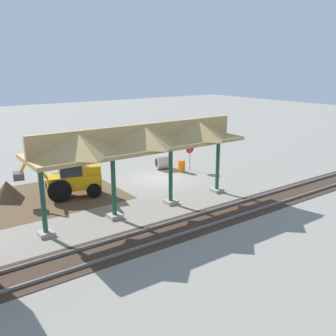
{
  "coord_description": "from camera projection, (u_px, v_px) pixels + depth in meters",
  "views": [
    {
      "loc": [
        14.7,
        21.39,
        7.87
      ],
      "look_at": [
        1.23,
        2.75,
        1.6
      ],
      "focal_mm": 40.0,
      "sensor_mm": 36.0,
      "label": 1
    }
  ],
  "objects": [
    {
      "name": "ground_plane",
      "position": [
        160.0,
        179.0,
        27.1
      ],
      "size": [
        120.0,
        120.0,
        0.0
      ],
      "primitive_type": "plane",
      "color": "gray"
    },
    {
      "name": "dirt_work_zone",
      "position": [
        42.0,
        198.0,
        23.12
      ],
      "size": [
        9.55,
        7.0,
        0.01
      ],
      "primitive_type": "cube",
      "color": "brown",
      "rests_on": "ground"
    },
    {
      "name": "platform_canopy",
      "position": [
        143.0,
        138.0,
        20.07
      ],
      "size": [
        12.36,
        3.2,
        4.9
      ],
      "color": "#9E998E",
      "rests_on": "ground"
    },
    {
      "name": "rail_tracks",
      "position": [
        237.0,
        210.0,
        21.07
      ],
      "size": [
        60.0,
        2.58,
        0.15
      ],
      "color": "slate",
      "rests_on": "ground"
    },
    {
      "name": "stop_sign",
      "position": [
        190.0,
        151.0,
        28.95
      ],
      "size": [
        0.76,
        0.06,
        2.11
      ],
      "color": "gray",
      "rests_on": "ground"
    },
    {
      "name": "backhoe",
      "position": [
        71.0,
        177.0,
        23.02
      ],
      "size": [
        5.13,
        2.39,
        2.82
      ],
      "color": "orange",
      "rests_on": "ground"
    },
    {
      "name": "dirt_mound",
      "position": [
        8.0,
        200.0,
        22.84
      ],
      "size": [
        3.94,
        3.94,
        2.37
      ],
      "primitive_type": "cone",
      "color": "brown",
      "rests_on": "ground"
    },
    {
      "name": "concrete_pipe",
      "position": [
        163.0,
        162.0,
        29.56
      ],
      "size": [
        1.33,
        1.34,
        1.08
      ],
      "color": "#9E9384",
      "rests_on": "ground"
    },
    {
      "name": "traffic_barrel",
      "position": [
        181.0,
        166.0,
        28.75
      ],
      "size": [
        0.56,
        0.56,
        0.9
      ],
      "primitive_type": "cylinder",
      "color": "orange",
      "rests_on": "ground"
    }
  ]
}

